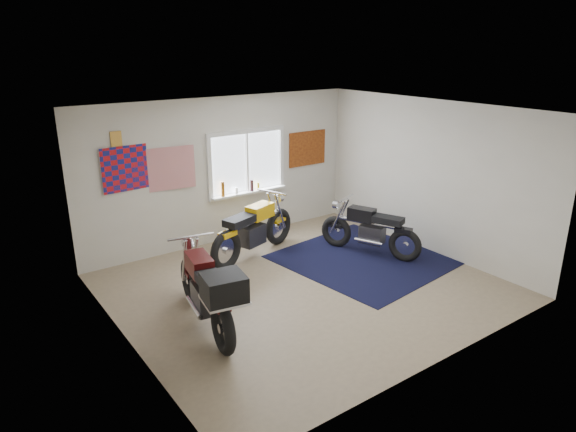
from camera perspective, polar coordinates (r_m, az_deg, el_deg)
ground at (r=8.05m, az=1.86°, el=-7.86°), size 5.50×5.50×0.00m
room_shell at (r=7.46m, az=1.99°, el=3.48°), size 5.50×5.50×5.50m
navy_rug at (r=9.10m, az=8.38°, el=-4.75°), size 2.79×2.87×0.01m
window_assembly at (r=9.78m, az=-4.58°, el=5.48°), size 1.66×0.17×1.26m
oil_bottles at (r=9.68m, az=-5.62°, el=3.13°), size 0.83×0.07×0.28m
flag_display at (r=8.67m, az=-18.57°, el=8.13°), size 1.60×0.10×1.17m
triumph_poster at (r=10.55m, az=2.16°, el=7.52°), size 0.90×0.03×0.70m
yellow_triumph at (r=9.00m, az=-3.89°, el=-1.66°), size 2.07×0.88×1.07m
black_chrome_bike at (r=9.21m, az=9.12°, el=-1.66°), size 0.89×1.81×0.98m
maroon_tourer at (r=6.74m, az=-8.86°, el=-8.27°), size 0.84×2.16×1.10m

